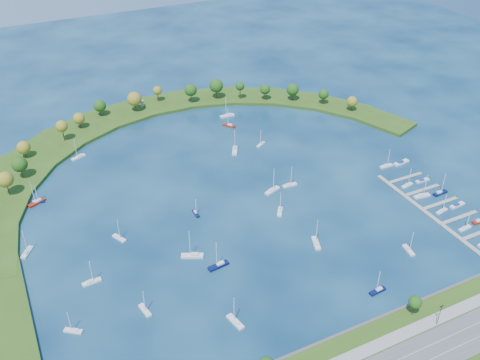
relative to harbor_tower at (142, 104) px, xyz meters
name	(u,v)px	position (x,y,z in m)	size (l,w,h in m)	color
ground	(236,193)	(13.29, -118.36, -4.21)	(700.00, 700.00, 0.00)	#07203E
breakwater	(124,168)	(-33.04, -69.65, -3.22)	(286.74, 247.64, 2.00)	#2C4A13
breakwater_trees	(157,113)	(0.62, -30.37, 6.17)	(238.23, 93.31, 14.33)	#382314
harbor_tower	(142,104)	(0.00, 0.00, 0.00)	(2.60, 2.60, 4.32)	gray
dock_system	(443,213)	(98.59, -179.36, -3.86)	(24.28, 82.00, 1.60)	gray
moored_boat_0	(235,150)	(31.81, -78.96, -3.22)	(7.24, 9.99, 14.54)	silver
moored_boat_1	(27,252)	(-91.76, -119.51, -3.30)	(6.56, 8.23, 12.25)	silver
moored_boat_2	(235,321)	(-24.98, -197.46, -3.28)	(4.21, 9.15, 12.99)	silver
moored_boat_3	(378,290)	(35.12, -208.35, -3.32)	(8.00, 2.91, 11.51)	#09103C
moored_boat_4	(219,265)	(-17.76, -165.55, -3.24)	(9.85, 3.82, 14.11)	#09103C
moored_boat_5	(280,211)	(25.91, -143.05, -3.32)	(6.22, 7.73, 11.53)	silver
moored_boat_6	(91,281)	(-69.98, -151.11, -3.31)	(8.17, 2.78, 11.82)	silver
moored_boat_7	(272,190)	(31.32, -125.40, -3.25)	(9.81, 5.69, 13.92)	silver
moored_boat_8	(193,255)	(-25.60, -154.60, -3.22)	(10.18, 6.78, 14.63)	silver
moored_boat_9	(261,144)	(49.23, -79.10, -3.35)	(7.07, 5.22, 10.33)	silver
moored_boat_10	(73,330)	(-82.30, -174.11, -3.34)	(6.99, 5.88, 10.57)	silver
moored_boat_11	(290,185)	(42.26, -124.89, -3.31)	(8.15, 2.63, 11.85)	silver
moored_boat_12	(78,157)	(-53.13, -45.78, -3.29)	(8.87, 5.37, 12.62)	silver
moored_boat_13	(196,213)	(-12.25, -125.90, -3.37)	(1.91, 6.52, 9.54)	#09103C
moored_boat_14	(37,202)	(-81.80, -81.67, -3.25)	(9.50, 6.31, 13.63)	maroon
moored_boat_15	(145,310)	(-54.65, -176.08, -3.32)	(3.40, 7.96, 11.33)	silver
moored_boat_16	(409,249)	(63.89, -194.06, -3.32)	(3.52, 8.05, 11.44)	silver
moored_boat_17	(227,115)	(47.02, -35.62, -3.24)	(9.71, 3.22, 14.08)	silver
moored_boat_18	(229,125)	(42.22, -48.69, -3.29)	(6.95, 8.20, 12.43)	maroon
moored_boat_19	(119,237)	(-51.74, -127.86, -3.33)	(5.26, 7.86, 11.29)	silver
moored_boat_20	(37,201)	(-81.71, -81.19, -3.34)	(7.49, 2.98, 10.70)	#09103C
moored_boat_21	(316,243)	(28.76, -171.61, -3.26)	(5.51, 9.47, 13.45)	silver
docked_boat_2	(465,228)	(98.83, -193.66, -3.34)	(7.37, 2.59, 10.63)	silver
docked_boat_3	(480,221)	(109.30, -192.90, -3.29)	(8.60, 3.07, 12.39)	maroon
docked_boat_4	(442,210)	(98.83, -178.35, -3.35)	(7.29, 3.15, 10.38)	silver
docked_boat_5	(457,205)	(109.26, -178.13, -3.56)	(8.83, 3.00, 1.77)	silver
docked_boat_6	(422,195)	(98.79, -163.94, -3.27)	(9.20, 3.61, 13.17)	silver
docked_boat_7	(440,192)	(109.30, -166.05, -3.29)	(8.69, 2.90, 12.59)	#09103C
docked_boat_8	(407,185)	(98.83, -152.75, -3.34)	(7.47, 3.17, 10.65)	silver
docked_boat_9	(422,180)	(109.27, -152.78, -3.61)	(8.05, 2.29, 1.64)	silver
docked_boat_10	(386,166)	(101.21, -132.34, -3.32)	(7.85, 2.32, 11.49)	silver
docked_boat_11	(401,163)	(111.14, -133.34, -3.46)	(10.31, 3.92, 2.05)	silver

